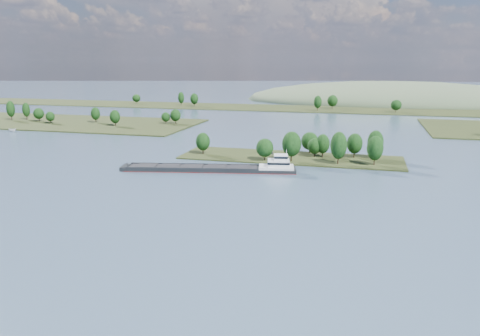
% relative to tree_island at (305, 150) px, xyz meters
% --- Properties ---
extents(ground, '(1800.00, 1800.00, 0.00)m').
position_rel_tree_island_xyz_m(ground, '(-6.66, -59.16, -4.22)').
color(ground, '#385162').
rests_on(ground, ground).
extents(tree_island, '(100.00, 30.19, 15.15)m').
position_rel_tree_island_xyz_m(tree_island, '(0.00, 0.00, 0.00)').
color(tree_island, black).
rests_on(tree_island, ground).
extents(left_bank, '(300.00, 80.00, 15.62)m').
position_rel_tree_island_xyz_m(left_bank, '(-236.14, 80.97, -3.37)').
color(left_bank, black).
rests_on(left_bank, ground).
extents(back_shoreline, '(900.00, 60.00, 14.52)m').
position_rel_tree_island_xyz_m(back_shoreline, '(2.09, 220.58, -3.49)').
color(back_shoreline, black).
rests_on(back_shoreline, ground).
extents(hill_west, '(320.00, 160.00, 44.00)m').
position_rel_tree_island_xyz_m(hill_west, '(53.34, 320.84, -4.22)').
color(hill_west, '#45573C').
rests_on(hill_west, ground).
extents(cargo_barge, '(71.19, 22.08, 9.59)m').
position_rel_tree_island_xyz_m(cargo_barge, '(-30.01, -31.12, -3.01)').
color(cargo_barge, black).
rests_on(cargo_barge, ground).
extents(motorboat, '(5.27, 2.03, 2.03)m').
position_rel_tree_island_xyz_m(motorboat, '(-187.57, 36.19, -3.21)').
color(motorboat, silver).
rests_on(motorboat, ground).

